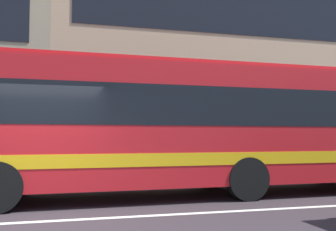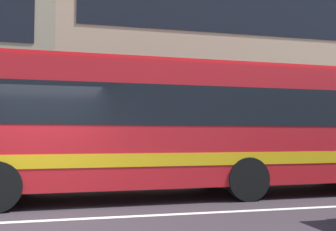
% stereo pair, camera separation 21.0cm
% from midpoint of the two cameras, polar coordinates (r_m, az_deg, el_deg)
% --- Properties ---
extents(ground_plane, '(160.00, 160.00, 0.00)m').
position_cam_midpoint_polar(ground_plane, '(7.07, -20.79, -15.05)').
color(ground_plane, '#31292F').
extents(lane_centre_line, '(60.00, 0.16, 0.01)m').
position_cam_midpoint_polar(lane_centre_line, '(7.07, -20.79, -15.02)').
color(lane_centre_line, silver).
rests_on(lane_centre_line, ground_plane).
extents(apartment_block_right, '(23.17, 9.77, 13.99)m').
position_cam_midpoint_polar(apartment_block_right, '(25.23, 10.60, 9.46)').
color(apartment_block_right, tan).
rests_on(apartment_block_right, ground_plane).
extents(transit_bus, '(11.32, 2.73, 3.25)m').
position_cam_midpoint_polar(transit_bus, '(9.56, 4.55, -1.32)').
color(transit_bus, red).
rests_on(transit_bus, ground_plane).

